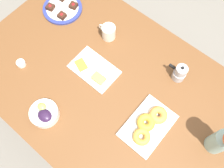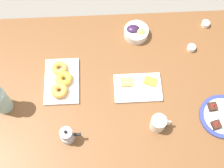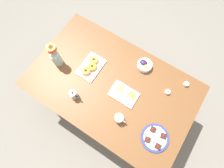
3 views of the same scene
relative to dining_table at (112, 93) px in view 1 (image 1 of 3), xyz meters
name	(u,v)px [view 1 (image 1 of 3)]	position (x,y,z in m)	size (l,w,h in m)	color
ground_plane	(112,122)	(0.00, 0.00, -0.65)	(6.00, 6.00, 0.00)	slate
dining_table	(112,93)	(0.00, 0.00, 0.00)	(1.60, 1.00, 0.74)	brown
coffee_mug	(108,32)	(0.23, -0.24, 0.13)	(0.11, 0.08, 0.09)	silver
grape_bowl	(44,114)	(0.16, 0.34, 0.12)	(0.15, 0.15, 0.07)	white
cheese_platter	(94,70)	(0.14, -0.01, 0.10)	(0.26, 0.17, 0.03)	white
croissant_platter	(149,124)	(-0.28, 0.04, 0.11)	(0.19, 0.28, 0.05)	white
jam_cup_honey	(21,63)	(0.48, 0.22, 0.10)	(0.05, 0.05, 0.03)	white
dessert_plate	(62,8)	(0.57, -0.20, 0.10)	(0.24, 0.24, 0.05)	navy
flower_vase	(221,142)	(-0.58, -0.08, 0.18)	(0.10, 0.11, 0.27)	#99C1B7
moka_pot	(180,73)	(-0.24, -0.28, 0.13)	(0.11, 0.07, 0.12)	#B7B7BC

